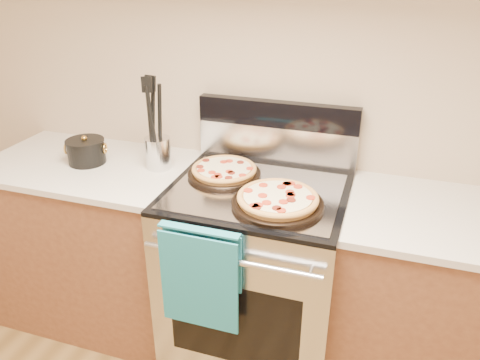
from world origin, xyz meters
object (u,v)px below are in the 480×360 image
(pepperoni_pizza_back, at_px, (224,171))
(saucepan, at_px, (86,152))
(pepperoni_pizza_front, at_px, (278,200))
(range_body, at_px, (256,277))
(utensil_crock, at_px, (158,153))

(pepperoni_pizza_back, xyz_separation_m, saucepan, (-0.70, -0.04, 0.02))
(saucepan, bearing_deg, pepperoni_pizza_front, -9.29)
(pepperoni_pizza_front, bearing_deg, range_body, 132.24)
(range_body, xyz_separation_m, pepperoni_pizza_back, (-0.18, 0.07, 0.50))
(range_body, distance_m, utensil_crock, 0.75)
(utensil_crock, bearing_deg, range_body, -9.79)
(range_body, relative_size, pepperoni_pizza_back, 2.76)
(range_body, xyz_separation_m, pepperoni_pizza_front, (0.12, -0.13, 0.50))
(range_body, xyz_separation_m, utensil_crock, (-0.52, 0.09, 0.54))
(pepperoni_pizza_front, distance_m, saucepan, 1.01)
(pepperoni_pizza_front, relative_size, utensil_crock, 2.41)
(pepperoni_pizza_back, xyz_separation_m, utensil_crock, (-0.34, 0.02, 0.04))
(pepperoni_pizza_back, distance_m, utensil_crock, 0.34)
(range_body, distance_m, pepperoni_pizza_back, 0.53)
(saucepan, bearing_deg, pepperoni_pizza_back, 3.05)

